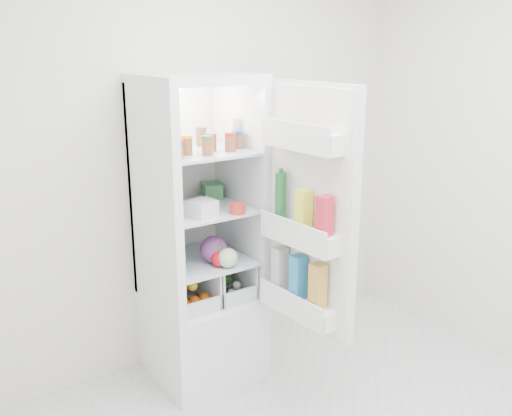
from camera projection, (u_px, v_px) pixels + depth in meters
room_walls at (387, 138)px, 2.27m from camera, size 3.02×3.02×2.61m
refrigerator at (197, 268)px, 3.40m from camera, size 0.60×0.60×1.80m
shelf_low at (202, 259)px, 3.33m from camera, size 0.49×0.53×0.01m
shelf_mid at (201, 209)px, 3.25m from camera, size 0.49×0.53×0.02m
shelf_top at (199, 151)px, 3.15m from camera, size 0.49×0.53×0.02m
crisper_left at (184, 285)px, 3.30m from camera, size 0.23×0.46×0.22m
crisper_right at (221, 275)px, 3.43m from camera, size 0.23×0.46×0.22m
condiment_jars at (202, 144)px, 3.09m from camera, size 0.46×0.34×0.08m
squeeze_bottle at (234, 133)px, 3.22m from camera, size 0.05×0.05×0.16m
tub_white at (201, 209)px, 3.06m from camera, size 0.17×0.17×0.09m
tub_cream at (204, 205)px, 3.17m from camera, size 0.12×0.12×0.07m
tin_red at (238, 208)px, 3.12m from camera, size 0.10×0.10×0.06m
tub_green at (212, 190)px, 3.45m from camera, size 0.15×0.18×0.09m
red_cabbage at (214, 249)px, 3.25m from camera, size 0.16×0.16×0.16m
bell_pepper at (219, 258)px, 3.20m from camera, size 0.09×0.09×0.09m
mushroom_bowl at (174, 258)px, 3.25m from camera, size 0.14×0.14×0.06m
salad_bag at (228, 258)px, 3.18m from camera, size 0.11×0.11×0.11m
citrus_pile at (188, 292)px, 3.25m from camera, size 0.20×0.24×0.16m
veg_pile at (222, 283)px, 3.45m from camera, size 0.16×0.30×0.10m
fridge_door at (308, 216)px, 2.95m from camera, size 0.20×0.60×1.30m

